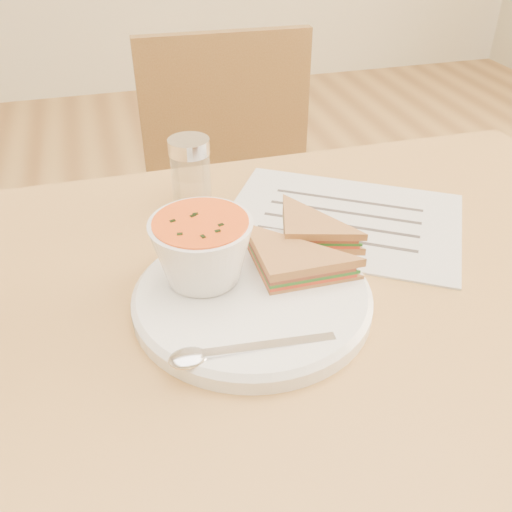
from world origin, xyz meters
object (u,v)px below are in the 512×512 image
object	(u,v)px
plate	(252,299)
dining_table	(292,484)
chair_far	(244,248)
condiment_shaker	(191,174)
soup_bowl	(202,253)

from	to	relation	value
plate	dining_table	bearing A→B (deg)	7.32
dining_table	chair_far	bearing A→B (deg)	82.43
condiment_shaker	dining_table	bearing A→B (deg)	-69.16
chair_far	condiment_shaker	world-z (taller)	chair_far
chair_far	soup_bowl	distance (m)	0.68
plate	condiment_shaker	world-z (taller)	condiment_shaker
chair_far	soup_bowl	size ratio (longest dim) A/B	7.71
chair_far	soup_bowl	bearing A→B (deg)	72.96
chair_far	soup_bowl	world-z (taller)	chair_far
soup_bowl	plate	bearing A→B (deg)	-37.52
chair_far	plate	bearing A→B (deg)	78.39
chair_far	soup_bowl	xyz separation A→B (m)	(-0.18, -0.53, 0.37)
dining_table	chair_far	distance (m)	0.57
chair_far	dining_table	bearing A→B (deg)	84.43
dining_table	condiment_shaker	bearing A→B (deg)	110.84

